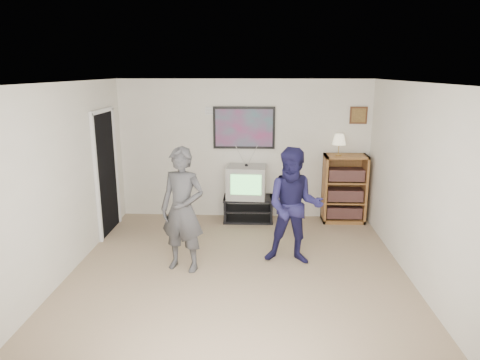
# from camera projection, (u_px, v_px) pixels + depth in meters

# --- Properties ---
(room_shell) EXTENTS (4.51, 5.00, 2.51)m
(room_shell) POSITION_uv_depth(u_px,v_px,m) (239.00, 179.00, 5.63)
(room_shell) COLOR #887256
(room_shell) RESTS_ON ground
(media_stand) EXTENTS (0.89, 0.50, 0.44)m
(media_stand) POSITION_uv_depth(u_px,v_px,m) (248.00, 209.00, 7.70)
(media_stand) COLOR black
(media_stand) RESTS_ON room_shell
(crt_television) EXTENTS (0.70, 0.61, 0.57)m
(crt_television) POSITION_uv_depth(u_px,v_px,m) (246.00, 182.00, 7.58)
(crt_television) COLOR #9D9D98
(crt_television) RESTS_ON media_stand
(bookshelf) EXTENTS (0.74, 0.42, 1.21)m
(bookshelf) POSITION_uv_depth(u_px,v_px,m) (344.00, 189.00, 7.59)
(bookshelf) COLOR brown
(bookshelf) RESTS_ON room_shell
(table_lamp) EXTENTS (0.23, 0.23, 0.37)m
(table_lamp) POSITION_uv_depth(u_px,v_px,m) (339.00, 145.00, 7.37)
(table_lamp) COLOR beige
(table_lamp) RESTS_ON bookshelf
(person_tall) EXTENTS (0.70, 0.56, 1.69)m
(person_tall) POSITION_uv_depth(u_px,v_px,m) (183.00, 210.00, 5.67)
(person_tall) COLOR #3A3A3D
(person_tall) RESTS_ON room_shell
(person_short) EXTENTS (0.86, 0.71, 1.65)m
(person_short) POSITION_uv_depth(u_px,v_px,m) (294.00, 207.00, 5.88)
(person_short) COLOR #1A1842
(person_short) RESTS_ON room_shell
(controller_left) EXTENTS (0.06, 0.12, 0.03)m
(controller_left) POSITION_uv_depth(u_px,v_px,m) (186.00, 177.00, 5.79)
(controller_left) COLOR white
(controller_left) RESTS_ON person_tall
(controller_right) EXTENTS (0.07, 0.11, 0.03)m
(controller_right) POSITION_uv_depth(u_px,v_px,m) (293.00, 190.00, 6.02)
(controller_right) COLOR white
(controller_right) RESTS_ON person_short
(poster) EXTENTS (1.10, 0.03, 0.75)m
(poster) POSITION_uv_depth(u_px,v_px,m) (244.00, 128.00, 7.59)
(poster) COLOR black
(poster) RESTS_ON room_shell
(air_vent) EXTENTS (0.28, 0.02, 0.14)m
(air_vent) POSITION_uv_depth(u_px,v_px,m) (213.00, 111.00, 7.54)
(air_vent) COLOR white
(air_vent) RESTS_ON room_shell
(small_picture) EXTENTS (0.30, 0.03, 0.30)m
(small_picture) POSITION_uv_depth(u_px,v_px,m) (359.00, 115.00, 7.45)
(small_picture) COLOR #482717
(small_picture) RESTS_ON room_shell
(doorway) EXTENTS (0.03, 0.85, 2.00)m
(doorway) POSITION_uv_depth(u_px,v_px,m) (106.00, 174.00, 7.00)
(doorway) COLOR black
(doorway) RESTS_ON room_shell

